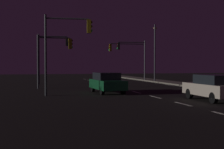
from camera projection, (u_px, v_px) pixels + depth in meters
The scene contains 11 objects.
ground_plane at pixel (153, 96), 22.46m from camera, with size 112.00×112.00×0.00m, color black.
lane_markings_center at pixel (136, 92), 25.85m from camera, with size 0.14×50.00×0.01m.
lane_edge_line at pixel (201, 89), 28.95m from camera, with size 0.14×53.00×0.01m.
car at pixel (213, 87), 19.78m from camera, with size 1.82×4.40×1.57m.
car_oncoming at pixel (107, 82), 25.19m from camera, with size 2.02×4.48×1.57m.
traffic_light_near_right at pixel (65, 39), 22.98m from camera, with size 3.35×0.55×5.67m.
traffic_light_mid_left at pixel (133, 52), 44.03m from camera, with size 3.94×0.53×5.31m.
traffic_light_far_center at pixel (52, 49), 35.51m from camera, with size 3.34×0.52×5.49m.
traffic_light_overhead_east at pixel (129, 53), 44.39m from camera, with size 5.22×0.34×5.11m.
traffic_light_mid_right at pixel (54, 51), 30.08m from camera, with size 3.27×0.34×4.90m.
street_lamp_mid_block at pixel (155, 47), 41.98m from camera, with size 1.18×2.14×7.16m.
Camera 1 is at (-8.35, -3.48, 2.18)m, focal length 52.52 mm.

